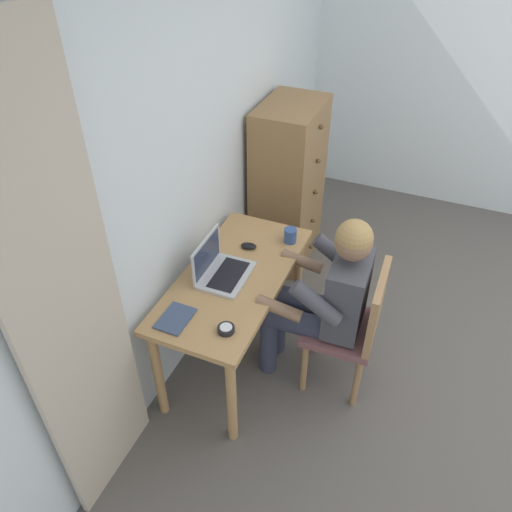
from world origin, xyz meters
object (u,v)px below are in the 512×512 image
(laptop, at_px, (220,268))
(notebook_pad, at_px, (175,318))
(dresser, at_px, (288,186))
(computer_mouse, at_px, (249,246))
(person_seated, at_px, (326,294))
(desk, at_px, (234,289))
(desk_clock, at_px, (226,329))
(chair, at_px, (353,324))
(coffee_mug, at_px, (290,235))

(laptop, xyz_separation_m, notebook_pad, (-0.42, 0.06, -0.05))
(dresser, distance_m, computer_mouse, 0.92)
(person_seated, bearing_deg, computer_mouse, 72.44)
(desk, height_order, desk_clock, desk_clock)
(desk, bearing_deg, desk_clock, -160.16)
(computer_mouse, relative_size, desk_clock, 1.11)
(laptop, bearing_deg, computer_mouse, -9.35)
(laptop, bearing_deg, desk_clock, -150.22)
(chair, relative_size, notebook_pad, 4.21)
(laptop, height_order, notebook_pad, laptop)
(desk, distance_m, notebook_pad, 0.48)
(chair, relative_size, laptop, 2.56)
(notebook_pad, xyz_separation_m, coffee_mug, (0.88, -0.33, 0.04))
(laptop, height_order, coffee_mug, laptop)
(person_seated, distance_m, computer_mouse, 0.58)
(desk, bearing_deg, computer_mouse, 4.70)
(computer_mouse, height_order, notebook_pad, computer_mouse)
(dresser, bearing_deg, coffee_mug, -159.42)
(computer_mouse, distance_m, notebook_pad, 0.73)
(desk, relative_size, person_seated, 1.01)
(notebook_pad, bearing_deg, desk, -16.19)
(desk, relative_size, dresser, 0.93)
(chair, bearing_deg, desk_clock, 132.67)
(chair, relative_size, person_seated, 0.74)
(person_seated, relative_size, desk_clock, 13.35)
(desk, relative_size, chair, 1.37)
(dresser, distance_m, chair, 1.36)
(dresser, bearing_deg, desk, -175.70)
(dresser, xyz_separation_m, laptop, (-1.22, -0.02, 0.12))
(desk_clock, distance_m, notebook_pad, 0.28)
(desk_clock, xyz_separation_m, coffee_mug, (0.86, -0.04, 0.03))
(laptop, xyz_separation_m, desk_clock, (-0.39, -0.22, -0.04))
(chair, distance_m, coffee_mug, 0.68)
(computer_mouse, height_order, desk_clock, computer_mouse)
(computer_mouse, bearing_deg, desk_clock, -175.05)
(person_seated, xyz_separation_m, coffee_mug, (0.34, 0.34, 0.09))
(desk, xyz_separation_m, notebook_pad, (-0.44, 0.13, 0.12))
(chair, xyz_separation_m, computer_mouse, (0.17, 0.74, 0.24))
(desk, bearing_deg, notebook_pad, 163.40)
(laptop, relative_size, coffee_mug, 2.88)
(desk, bearing_deg, dresser, 4.30)
(laptop, distance_m, coffee_mug, 0.54)
(notebook_pad, bearing_deg, laptop, -7.83)
(desk_clock, bearing_deg, computer_mouse, 14.06)
(person_seated, distance_m, laptop, 0.62)
(dresser, height_order, person_seated, dresser)
(laptop, relative_size, notebook_pad, 1.64)
(desk, xyz_separation_m, coffee_mug, (0.44, -0.19, 0.16))
(coffee_mug, bearing_deg, dresser, 20.58)
(desk, bearing_deg, chair, -81.74)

